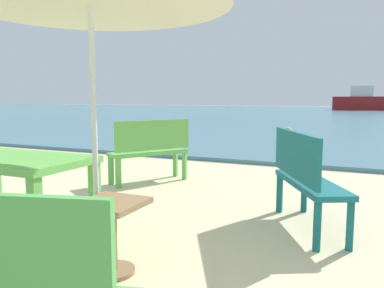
# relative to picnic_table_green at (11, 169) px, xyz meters

# --- Properties ---
(ground_plane) EXTENTS (120.00, 120.00, 0.00)m
(ground_plane) POSITION_rel_picnic_table_green_xyz_m (1.06, -0.29, -0.65)
(ground_plane) COLOR beige
(sea_water) EXTENTS (120.00, 50.00, 0.08)m
(sea_water) POSITION_rel_picnic_table_green_xyz_m (1.06, 29.71, -0.61)
(sea_water) COLOR teal
(sea_water) RESTS_ON ground_plane
(picnic_table_green) EXTENTS (1.40, 0.80, 0.76)m
(picnic_table_green) POSITION_rel_picnic_table_green_xyz_m (0.00, 0.00, 0.00)
(picnic_table_green) COLOR #60B24C
(picnic_table_green) RESTS_ON ground_plane
(side_table_wood) EXTENTS (0.44, 0.44, 0.54)m
(side_table_wood) POSITION_rel_picnic_table_green_xyz_m (1.20, -0.17, -0.30)
(side_table_wood) COLOR olive
(side_table_wood) RESTS_ON ground_plane
(bench_teal_center) EXTENTS (0.87, 1.23, 0.95)m
(bench_teal_center) POSITION_rel_picnic_table_green_xyz_m (2.31, 1.39, -0.11)
(bench_teal_center) COLOR #196066
(bench_teal_center) RESTS_ON ground_plane
(bench_green_left) EXTENTS (0.95, 1.21, 0.95)m
(bench_green_left) POSITION_rel_picnic_table_green_xyz_m (-0.07, 2.53, -0.11)
(bench_green_left) COLOR #60B24C
(bench_green_left) RESTS_ON ground_plane
(swimmer_person) EXTENTS (0.34, 0.34, 0.41)m
(swimmer_person) POSITION_rel_picnic_table_green_xyz_m (0.95, 8.10, -0.41)
(swimmer_person) COLOR tan
(swimmer_person) RESTS_ON sea_water
(boat_tanker) EXTENTS (6.56, 1.79, 2.39)m
(boat_tanker) POSITION_rel_picnic_table_green_xyz_m (2.97, 39.61, 0.29)
(boat_tanker) COLOR maroon
(boat_tanker) RESTS_ON sea_water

